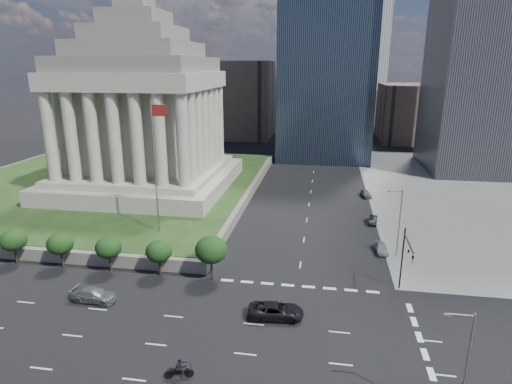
% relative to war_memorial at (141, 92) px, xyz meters
% --- Properties ---
extents(ground, '(500.00, 500.00, 0.00)m').
position_rel_war_memorial_xyz_m(ground, '(34.00, 52.00, -21.40)').
color(ground, black).
rests_on(ground, ground).
extents(plaza_terrace, '(66.00, 70.00, 1.80)m').
position_rel_war_memorial_xyz_m(plaza_terrace, '(-11.00, 2.00, -20.50)').
color(plaza_terrace, slate).
rests_on(plaza_terrace, ground).
extents(plaza_lawn, '(64.00, 68.00, 0.10)m').
position_rel_war_memorial_xyz_m(plaza_lawn, '(-11.00, 2.00, -19.55)').
color(plaza_lawn, '#1B3716').
rests_on(plaza_lawn, plaza_terrace).
extents(war_memorial, '(34.00, 34.00, 39.00)m').
position_rel_war_memorial_xyz_m(war_memorial, '(0.00, 0.00, 0.00)').
color(war_memorial, gray).
rests_on(war_memorial, plaza_lawn).
extents(flagpole, '(2.52, 0.24, 20.00)m').
position_rel_war_memorial_xyz_m(flagpole, '(12.17, -24.00, -8.29)').
color(flagpole, slate).
rests_on(flagpole, plaza_lawn).
extents(tree_row, '(53.00, 4.00, 6.00)m').
position_rel_war_memorial_xyz_m(tree_row, '(-1.50, -34.00, -18.40)').
color(tree_row, black).
rests_on(tree_row, ground).
extents(midrise_glass, '(26.00, 26.00, 60.00)m').
position_rel_war_memorial_xyz_m(midrise_glass, '(36.00, 47.00, 8.60)').
color(midrise_glass, black).
rests_on(midrise_glass, ground).
extents(building_filler_ne, '(20.00, 30.00, 20.00)m').
position_rel_war_memorial_xyz_m(building_filler_ne, '(66.00, 82.00, -11.40)').
color(building_filler_ne, brown).
rests_on(building_filler_ne, ground).
extents(building_filler_nw, '(24.00, 30.00, 28.00)m').
position_rel_war_memorial_xyz_m(building_filler_nw, '(4.00, 82.00, -7.40)').
color(building_filler_nw, brown).
rests_on(building_filler_nw, ground).
extents(traffic_signal_ne, '(0.30, 5.74, 8.00)m').
position_rel_war_memorial_xyz_m(traffic_signal_ne, '(46.50, -34.30, -16.15)').
color(traffic_signal_ne, black).
rests_on(traffic_signal_ne, ground).
extents(street_lamp_south, '(2.13, 0.22, 10.00)m').
position_rel_war_memorial_xyz_m(street_lamp_south, '(47.33, -54.00, -15.74)').
color(street_lamp_south, slate).
rests_on(street_lamp_south, ground).
extents(street_lamp_north, '(2.13, 0.22, 10.00)m').
position_rel_war_memorial_xyz_m(street_lamp_north, '(47.33, -23.00, -15.74)').
color(street_lamp_north, slate).
rests_on(street_lamp_north, ground).
extents(pickup_truck, '(6.26, 3.32, 1.68)m').
position_rel_war_memorial_xyz_m(pickup_truck, '(32.17, -41.35, -20.56)').
color(pickup_truck, black).
rests_on(pickup_truck, ground).
extents(suv_grey, '(2.37, 5.44, 1.56)m').
position_rel_war_memorial_xyz_m(suv_grey, '(10.75, -41.41, -20.62)').
color(suv_grey, '#5A5E62').
rests_on(suv_grey, ground).
extents(parked_sedan_near, '(4.18, 1.82, 1.40)m').
position_rel_war_memorial_xyz_m(parked_sedan_near, '(45.50, -21.95, -20.70)').
color(parked_sedan_near, '#919499').
rests_on(parked_sedan_near, ground).
extents(parked_sedan_mid, '(1.83, 3.97, 1.26)m').
position_rel_war_memorial_xyz_m(parked_sedan_mid, '(45.50, -9.79, -20.77)').
color(parked_sedan_mid, black).
rests_on(parked_sedan_mid, ground).
extents(parked_sedan_far, '(4.41, 2.38, 1.43)m').
position_rel_war_memorial_xyz_m(parked_sedan_far, '(45.50, 6.01, -20.69)').
color(parked_sedan_far, '#4C4E52').
rests_on(parked_sedan_far, ground).
extents(motorcycle_trail, '(2.71, 1.40, 1.95)m').
position_rel_war_memorial_xyz_m(motorcycle_trail, '(24.84, -52.09, -20.43)').
color(motorcycle_trail, black).
rests_on(motorcycle_trail, ground).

